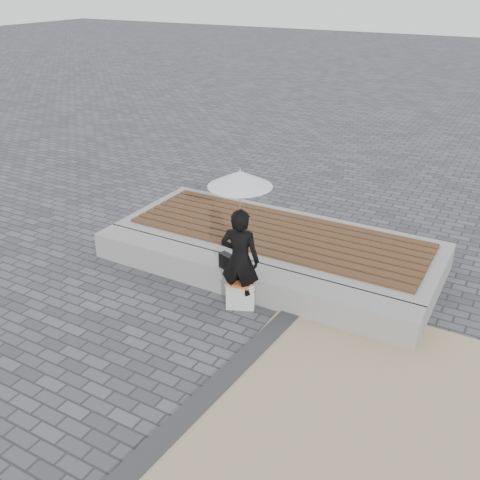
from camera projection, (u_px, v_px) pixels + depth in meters
name	position (u px, v px, depth m)	size (l,w,h in m)	color
ground	(175.00, 352.00, 6.46)	(80.00, 80.00, 0.00)	#505155
edging_band	(205.00, 398.00, 5.73)	(0.25, 5.20, 0.04)	#323235
seating_ledge	(240.00, 278.00, 7.62)	(5.00, 0.45, 0.40)	#999893
timber_platform	(277.00, 245.00, 8.56)	(5.00, 2.00, 0.40)	#969692
timber_decking	(278.00, 232.00, 8.46)	(4.60, 1.60, 0.04)	brown
woman	(240.00, 260.00, 7.03)	(0.52, 0.34, 1.43)	black
parasol	(240.00, 179.00, 6.54)	(0.80, 0.80, 1.02)	#B4B4B9
handbag	(229.00, 263.00, 7.39)	(0.31, 0.11, 0.22)	black
canvas_tote	(240.00, 295.00, 7.23)	(0.38, 0.16, 0.40)	silver
magazine	(239.00, 284.00, 7.10)	(0.32, 0.24, 0.01)	#FB3933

